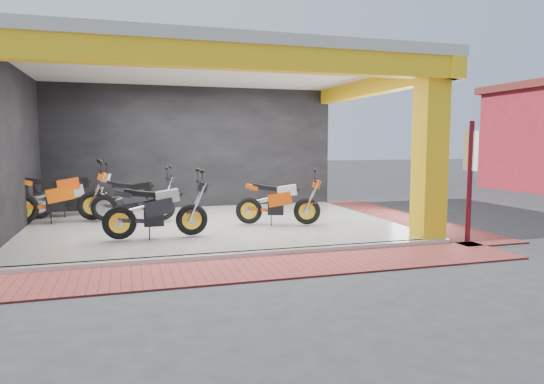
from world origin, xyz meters
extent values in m
plane|color=#2D2D30|center=(0.00, 0.00, 0.00)|extent=(80.00, 80.00, 0.00)
cube|color=silver|center=(0.00, 2.00, 0.05)|extent=(8.00, 6.00, 0.10)
cube|color=beige|center=(0.00, 2.00, 3.60)|extent=(8.40, 6.40, 0.20)
cube|color=black|center=(0.00, 5.10, 1.75)|extent=(8.20, 0.20, 3.50)
cube|color=black|center=(-4.10, 2.00, 1.75)|extent=(0.20, 6.20, 3.50)
cube|color=yellow|center=(3.75, -0.75, 1.75)|extent=(0.50, 0.50, 3.50)
cube|color=yellow|center=(0.00, -1.00, 3.30)|extent=(8.40, 0.30, 0.40)
cube|color=yellow|center=(4.00, 2.00, 3.30)|extent=(0.30, 6.40, 0.40)
cube|color=silver|center=(0.00, -1.02, 0.05)|extent=(8.00, 0.20, 0.10)
cube|color=maroon|center=(0.00, -1.80, 0.01)|extent=(9.00, 1.40, 0.03)
cube|color=maroon|center=(4.80, 2.00, 0.01)|extent=(1.40, 7.00, 0.03)
cylinder|color=#580D19|center=(4.40, -1.11, 1.17)|extent=(0.09, 0.09, 2.34)
cube|color=white|center=(4.40, -1.11, 1.78)|extent=(0.10, 0.32, 0.75)
camera|label=1|loc=(-1.85, -8.81, 1.93)|focal=32.00mm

